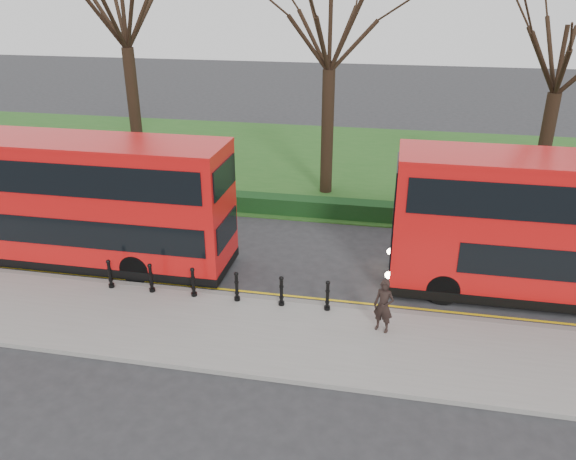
# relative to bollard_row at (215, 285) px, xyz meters

# --- Properties ---
(ground) EXTENTS (120.00, 120.00, 0.00)m
(ground) POSITION_rel_bollard_row_xyz_m (0.17, 1.35, -0.65)
(ground) COLOR #28282B
(ground) RESTS_ON ground
(pavement) EXTENTS (60.00, 4.00, 0.15)m
(pavement) POSITION_rel_bollard_row_xyz_m (0.17, -1.65, -0.57)
(pavement) COLOR gray
(pavement) RESTS_ON ground
(kerb) EXTENTS (60.00, 0.25, 0.16)m
(kerb) POSITION_rel_bollard_row_xyz_m (0.17, 0.35, -0.57)
(kerb) COLOR slate
(kerb) RESTS_ON ground
(grass_verge) EXTENTS (60.00, 18.00, 0.06)m
(grass_verge) POSITION_rel_bollard_row_xyz_m (0.17, 16.35, -0.62)
(grass_verge) COLOR #24531B
(grass_verge) RESTS_ON ground
(hedge) EXTENTS (60.00, 0.90, 0.80)m
(hedge) POSITION_rel_bollard_row_xyz_m (0.17, 8.15, -0.25)
(hedge) COLOR black
(hedge) RESTS_ON ground
(yellow_line_outer) EXTENTS (60.00, 0.10, 0.01)m
(yellow_line_outer) POSITION_rel_bollard_row_xyz_m (0.17, 0.65, -0.64)
(yellow_line_outer) COLOR yellow
(yellow_line_outer) RESTS_ON ground
(yellow_line_inner) EXTENTS (60.00, 0.10, 0.01)m
(yellow_line_inner) POSITION_rel_bollard_row_xyz_m (0.17, 0.85, -0.64)
(yellow_line_inner) COLOR yellow
(yellow_line_inner) RESTS_ON ground
(tree_mid) EXTENTS (7.06, 7.06, 11.03)m
(tree_mid) POSITION_rel_bollard_row_xyz_m (2.17, 11.35, 7.37)
(tree_mid) COLOR black
(tree_mid) RESTS_ON ground
(tree_right) EXTENTS (6.22, 6.22, 9.71)m
(tree_right) POSITION_rel_bollard_row_xyz_m (12.17, 11.35, 6.40)
(tree_right) COLOR black
(tree_right) RESTS_ON ground
(bollard_row) EXTENTS (7.63, 0.15, 1.00)m
(bollard_row) POSITION_rel_bollard_row_xyz_m (0.00, 0.00, 0.00)
(bollard_row) COLOR black
(bollard_row) RESTS_ON pavement
(bus_lead) EXTENTS (11.95, 2.74, 4.76)m
(bus_lead) POSITION_rel_bollard_row_xyz_m (-6.10, 1.94, 1.75)
(bus_lead) COLOR red
(bus_lead) RESTS_ON ground
(pedestrian) EXTENTS (0.72, 0.60, 1.69)m
(pedestrian) POSITION_rel_bollard_row_xyz_m (5.51, -0.83, 0.34)
(pedestrian) COLOR black
(pedestrian) RESTS_ON pavement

